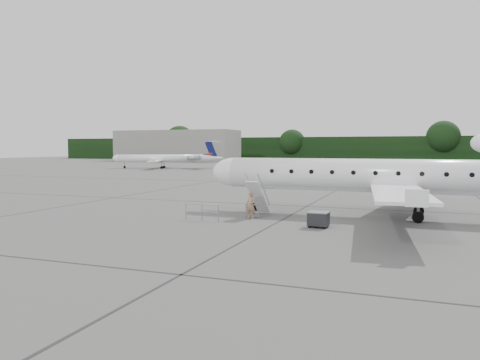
% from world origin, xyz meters
% --- Properties ---
extents(ground, '(320.00, 320.00, 0.00)m').
position_xyz_m(ground, '(0.00, 0.00, 0.00)').
color(ground, '#595957').
rests_on(ground, ground).
extents(treeline, '(260.00, 4.00, 8.00)m').
position_xyz_m(treeline, '(0.00, 130.00, 4.00)').
color(treeline, black).
rests_on(treeline, ground).
extents(terminal_building, '(40.00, 14.00, 10.00)m').
position_xyz_m(terminal_building, '(-70.00, 110.00, 5.00)').
color(terminal_building, gray).
rests_on(terminal_building, ground).
extents(main_regional_jet, '(29.56, 21.55, 7.48)m').
position_xyz_m(main_regional_jet, '(2.81, 3.98, 3.74)').
color(main_regional_jet, white).
rests_on(main_regional_jet, ground).
extents(airstair, '(0.90, 2.49, 2.34)m').
position_xyz_m(airstair, '(-6.01, 1.82, 1.17)').
color(airstair, white).
rests_on(airstair, ground).
extents(passenger, '(0.65, 0.45, 1.69)m').
position_xyz_m(passenger, '(-6.03, 0.44, 0.85)').
color(passenger, '#987153').
rests_on(passenger, ground).
extents(safety_railing, '(2.20, 0.12, 1.00)m').
position_xyz_m(safety_railing, '(-8.57, -1.36, 0.50)').
color(safety_railing, gray).
rests_on(safety_railing, ground).
extents(baggage_cart, '(1.15, 0.96, 0.95)m').
position_xyz_m(baggage_cart, '(-1.42, -1.27, 0.48)').
color(baggage_cart, black).
rests_on(baggage_cart, ground).
extents(bg_regional_left, '(26.22, 22.00, 5.91)m').
position_xyz_m(bg_regional_left, '(-47.66, 60.32, 2.95)').
color(bg_regional_left, white).
rests_on(bg_regional_left, ground).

